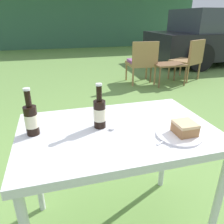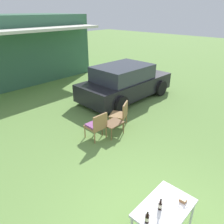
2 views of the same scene
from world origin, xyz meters
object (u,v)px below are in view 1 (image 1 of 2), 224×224
wicker_chair_plain (189,58)px  cola_bottle_near (100,113)px  parked_car (221,38)px  wicker_chair_cushioned (142,61)px  patio_table (117,140)px  cola_bottle_far (31,119)px  cake_on_plate (182,131)px  garden_side_table (168,66)px

wicker_chair_plain → cola_bottle_near: size_ratio=3.57×
parked_car → wicker_chair_cushioned: (-3.08, -1.52, -0.24)m
patio_table → cola_bottle_far: (-0.41, 0.05, 0.15)m
wicker_chair_cushioned → wicker_chair_plain: size_ratio=1.00×
patio_table → cola_bottle_far: 0.44m
wicker_chair_cushioned → patio_table: size_ratio=0.84×
cake_on_plate → patio_table: bearing=151.0°
parked_car → wicker_chair_cushioned: parked_car is taller
garden_side_table → patio_table: size_ratio=0.60×
cola_bottle_far → wicker_chair_cushioned: bearing=58.5°
cola_bottle_near → parked_car: bearing=44.7°
cake_on_plate → parked_car: bearing=48.3°
cake_on_plate → cola_bottle_near: 0.41m
parked_car → cake_on_plate: 6.37m
cola_bottle_near → cake_on_plate: bearing=-28.4°
wicker_chair_cushioned → patio_table: 3.41m
cake_on_plate → garden_side_table: bearing=61.5°
cola_bottle_far → patio_table: bearing=-7.6°
patio_table → cola_bottle_near: (-0.08, 0.04, 0.15)m
cake_on_plate → wicker_chair_cushioned: bearing=70.2°
wicker_chair_cushioned → cola_bottle_far: cola_bottle_far is taller
wicker_chair_cushioned → wicker_chair_plain: 1.06m
parked_car → patio_table: bearing=-132.8°
parked_car → wicker_chair_cushioned: size_ratio=5.12×
wicker_chair_plain → patio_table: (-2.50, -3.07, 0.19)m
wicker_chair_plain → patio_table: bearing=24.8°
wicker_chair_cushioned → garden_side_table: wicker_chair_cushioned is taller
patio_table → cake_on_plate: size_ratio=4.64×
cola_bottle_far → garden_side_table: bearing=50.4°
garden_side_table → cola_bottle_far: size_ratio=2.57×
wicker_chair_cushioned → wicker_chair_plain: (1.06, -0.01, 0.01)m
parked_car → cake_on_plate: size_ratio=19.87×
wicker_chair_plain → cola_bottle_far: 4.20m
parked_car → garden_side_table: size_ratio=7.13×
cake_on_plate → cola_bottle_far: 0.72m
patio_table → wicker_chair_cushioned: bearing=64.9°
wicker_chair_cushioned → cola_bottle_far: 3.57m
parked_car → cola_bottle_near: 6.48m
parked_car → wicker_chair_cushioned: 3.44m
wicker_chair_plain → parked_car: bearing=-168.9°
wicker_chair_cushioned → cola_bottle_far: size_ratio=3.57×
wicker_chair_cushioned → garden_side_table: bearing=159.7°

